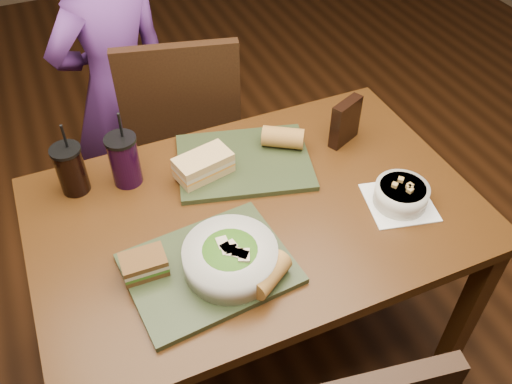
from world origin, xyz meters
TOP-DOWN VIEW (x-y plane):
  - ground at (0.00, 0.00)m, footprint 6.00×6.00m
  - dining_table at (0.00, 0.00)m, footprint 1.30×0.85m
  - chair_far at (-0.05, 0.69)m, footprint 0.52×0.53m
  - diner at (-0.21, 0.89)m, footprint 0.58×0.47m
  - tray_near at (-0.20, -0.16)m, footprint 0.45×0.36m
  - tray_far at (0.05, 0.20)m, footprint 0.49×0.42m
  - salad_bowl at (-0.15, -0.18)m, footprint 0.25×0.25m
  - soup_bowl at (0.40, -0.15)m, footprint 0.23×0.23m
  - sandwich_near at (-0.36, -0.11)m, footprint 0.12×0.08m
  - sandwich_far at (-0.09, 0.19)m, footprint 0.19×0.13m
  - baguette_near at (-0.08, -0.27)m, footprint 0.14×0.12m
  - baguette_far at (0.19, 0.22)m, footprint 0.15×0.13m
  - cup_cola at (-0.47, 0.30)m, footprint 0.09×0.09m
  - cup_berry at (-0.31, 0.27)m, footprint 0.10×0.10m
  - chip_bag at (0.40, 0.18)m, footprint 0.12×0.08m

SIDE VIEW (x-z plane):
  - ground at x=0.00m, z-range 0.00..0.00m
  - chair_far at x=-0.05m, z-range 0.06..1.06m
  - dining_table at x=0.00m, z-range 0.28..1.03m
  - diner at x=-0.21m, z-range 0.00..1.39m
  - tray_near at x=-0.20m, z-range 0.75..0.77m
  - tray_far at x=0.05m, z-range 0.75..0.77m
  - soup_bowl at x=0.40m, z-range 0.75..0.82m
  - sandwich_near at x=-0.36m, z-range 0.77..0.82m
  - baguette_near at x=-0.08m, z-range 0.77..0.83m
  - baguette_far at x=0.19m, z-range 0.77..0.84m
  - sandwich_far at x=-0.09m, z-range 0.77..0.84m
  - salad_bowl at x=-0.15m, z-range 0.77..0.85m
  - chip_bag at x=0.40m, z-range 0.75..0.91m
  - cup_cola at x=-0.47m, z-range 0.71..0.95m
  - cup_berry at x=-0.31m, z-range 0.71..0.96m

